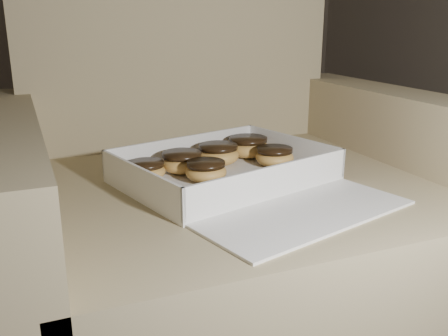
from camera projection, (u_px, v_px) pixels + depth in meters
The scene contains 12 objects.
armchair at pixel (221, 228), 1.14m from camera, with size 1.00×0.85×1.05m.
bakery_box at pixel (238, 180), 0.99m from camera, with size 0.50×0.55×0.07m.
donut_a at pixel (146, 170), 1.00m from camera, with size 0.08×0.08×0.04m.
donut_b at pixel (182, 162), 1.04m from camera, with size 0.09×0.09×0.04m.
donut_c at pixel (218, 154), 1.10m from camera, with size 0.09×0.09×0.05m.
donut_d at pixel (275, 156), 1.09m from camera, with size 0.08×0.08×0.04m.
donut_e at pixel (248, 146), 1.16m from camera, with size 0.10×0.10×0.05m.
donut_f at pixel (206, 171), 0.99m from camera, with size 0.08×0.08×0.04m.
crumb_a at pixel (239, 178), 1.01m from camera, with size 0.01×0.01×0.00m, color black.
crumb_b at pixel (217, 187), 0.96m from camera, with size 0.01×0.01×0.00m, color black.
crumb_c at pixel (231, 201), 0.88m from camera, with size 0.01×0.01×0.00m, color black.
crumb_d at pixel (183, 192), 0.93m from camera, with size 0.01×0.01×0.00m, color black.
Camera 1 is at (0.13, -0.54, 0.79)m, focal length 40.00 mm.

